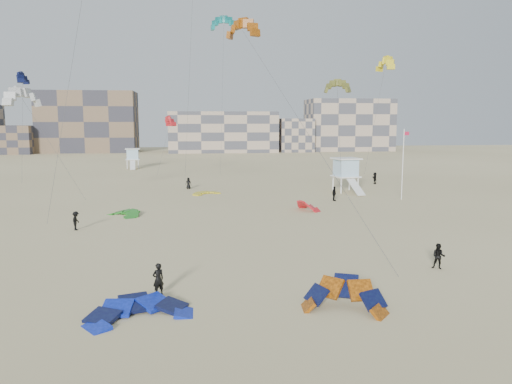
{
  "coord_description": "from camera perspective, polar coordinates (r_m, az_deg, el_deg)",
  "views": [
    {
      "loc": [
        1.18,
        -22.24,
        9.28
      ],
      "look_at": [
        4.71,
        6.0,
        5.22
      ],
      "focal_mm": 35.0,
      "sensor_mm": 36.0,
      "label": 1
    }
  ],
  "objects": [
    {
      "name": "condo_mid",
      "position": [
        152.53,
        -3.84,
        6.87
      ],
      "size": [
        32.0,
        16.0,
        12.0
      ],
      "primitive_type": "cube",
      "color": "tan",
      "rests_on": "ground"
    },
    {
      "name": "kitesurfer_f",
      "position": [
        76.14,
        13.42,
        1.55
      ],
      "size": [
        0.75,
        1.67,
        1.73
      ],
      "primitive_type": "imported",
      "rotation": [
        0.0,
        0.0,
        -1.72
      ],
      "color": "black",
      "rests_on": "ground"
    },
    {
      "name": "kite_ground_blue",
      "position": [
        25.19,
        -13.17,
        -13.72
      ],
      "size": [
        6.26,
        6.43,
        2.33
      ],
      "primitive_type": null,
      "rotation": [
        0.23,
        0.0,
        0.31
      ],
      "color": "#132BCD",
      "rests_on": "ground"
    },
    {
      "name": "kite_fly_red",
      "position": [
        81.8,
        -9.77,
        7.89
      ],
      "size": [
        4.05,
        5.51,
        9.37
      ],
      "rotation": [
        0.0,
        0.0,
        1.89
      ],
      "color": "red",
      "rests_on": "ground"
    },
    {
      "name": "kite_ground_red_far",
      "position": [
        52.65,
        5.91,
        -2.08
      ],
      "size": [
        3.84,
        3.76,
        2.88
      ],
      "primitive_type": null,
      "rotation": [
        0.68,
        0.0,
        1.94
      ],
      "color": "red",
      "rests_on": "ground"
    },
    {
      "name": "lifeguard_tower_far",
      "position": [
        101.31,
        -13.92,
        3.73
      ],
      "size": [
        3.04,
        5.52,
        3.94
      ],
      "rotation": [
        0.0,
        0.0,
        0.1
      ],
      "color": "white",
      "rests_on": "ground"
    },
    {
      "name": "ground",
      "position": [
        24.13,
        -9.69,
        -14.62
      ],
      "size": [
        320.0,
        320.0,
        0.0
      ],
      "primitive_type": "plane",
      "color": "beige",
      "rests_on": "ground"
    },
    {
      "name": "kite_fly_navy",
      "position": [
        78.19,
        -25.1,
        11.62
      ],
      "size": [
        3.12,
        6.74,
        15.17
      ],
      "rotation": [
        0.0,
        0.0,
        1.6
      ],
      "color": "#0C173A",
      "rests_on": "ground"
    },
    {
      "name": "condo_east",
      "position": [
        161.79,
        10.53,
        7.53
      ],
      "size": [
        26.0,
        14.0,
        16.0
      ],
      "primitive_type": "cube",
      "color": "tan",
      "rests_on": "ground"
    },
    {
      "name": "kite_fly_teal_b",
      "position": [
        76.73,
        -3.71,
        18.55
      ],
      "size": [
        4.17,
        3.94,
        23.27
      ],
      "rotation": [
        0.0,
        0.0,
        -0.14
      ],
      "color": "teal",
      "rests_on": "ground"
    },
    {
      "name": "kitesurfer_e",
      "position": [
        69.23,
        -7.73,
        1.0
      ],
      "size": [
        0.79,
        0.54,
        1.58
      ],
      "primitive_type": "imported",
      "rotation": [
        0.0,
        0.0,
        -0.04
      ],
      "color": "black",
      "rests_on": "ground"
    },
    {
      "name": "kite_ground_green",
      "position": [
        51.12,
        -14.81,
        -2.61
      ],
      "size": [
        5.25,
        5.23,
        1.79
      ],
      "primitive_type": null,
      "rotation": [
        0.24,
        0.0,
        -0.87
      ],
      "color": "#198A1D",
      "rests_on": "ground"
    },
    {
      "name": "kitesurfer_c",
      "position": [
        45.44,
        -19.89,
        -3.11
      ],
      "size": [
        0.74,
        1.12,
        1.63
      ],
      "primitive_type": "imported",
      "rotation": [
        0.0,
        0.0,
        1.44
      ],
      "color": "black",
      "rests_on": "ground"
    },
    {
      "name": "condo_west_b",
      "position": [
        159.32,
        -18.58,
        7.6
      ],
      "size": [
        28.0,
        14.0,
        18.0
      ],
      "primitive_type": "cube",
      "color": "brown",
      "rests_on": "ground"
    },
    {
      "name": "flagpole",
      "position": [
        61.52,
        16.45,
        3.22
      ],
      "size": [
        0.68,
        0.1,
        8.36
      ],
      "color": "white",
      "rests_on": "ground"
    },
    {
      "name": "kitesurfer_main",
      "position": [
        27.55,
        -11.12,
        -9.77
      ],
      "size": [
        0.78,
        0.69,
        1.78
      ],
      "primitive_type": "imported",
      "rotation": [
        0.0,
        0.0,
        3.67
      ],
      "color": "black",
      "rests_on": "ground"
    },
    {
      "name": "lifeguard_tower_near",
      "position": [
        66.77,
        10.22,
        1.92
      ],
      "size": [
        3.66,
        6.41,
        4.49
      ],
      "rotation": [
        0.0,
        0.0,
        0.17
      ],
      "color": "white",
      "rests_on": "ground"
    },
    {
      "name": "kite_ground_orange",
      "position": [
        25.73,
        10.01,
        -13.16
      ],
      "size": [
        5.43,
        5.43,
        4.16
      ],
      "primitive_type": null,
      "rotation": [
        0.8,
        0.0,
        -0.4
      ],
      "color": "#CE6510",
      "rests_on": "ground"
    },
    {
      "name": "kite_fly_yellow",
      "position": [
        78.56,
        14.57,
        13.86
      ],
      "size": [
        4.21,
        4.44,
        17.73
      ],
      "rotation": [
        0.0,
        0.0,
        -1.43
      ],
      "color": "#EAF212",
      "rests_on": "ground"
    },
    {
      "name": "kite_fly_olive",
      "position": [
        62.6,
        9.26,
        11.7
      ],
      "size": [
        4.08,
        8.23,
        13.52
      ],
      "rotation": [
        0.0,
        0.0,
        -0.43
      ],
      "color": "olive",
      "rests_on": "ground"
    },
    {
      "name": "condo_fill_left",
      "position": [
        158.81,
        -26.05,
        5.4
      ],
      "size": [
        12.0,
        10.0,
        8.0
      ],
      "primitive_type": "cube",
      "color": "brown",
      "rests_on": "ground"
    },
    {
      "name": "kitesurfer_d",
      "position": [
        58.99,
        8.93,
        -0.19
      ],
      "size": [
        0.52,
        1.04,
        1.71
      ],
      "primitive_type": "imported",
      "rotation": [
        0.0,
        0.0,
        1.67
      ],
      "color": "black",
      "rests_on": "ground"
    },
    {
      "name": "kite_ground_yellow",
      "position": [
        64.17,
        -5.76,
        -0.24
      ],
      "size": [
        4.63,
        4.7,
        0.59
      ],
      "primitive_type": null,
      "rotation": [
        0.05,
        0.0,
        0.52
      ],
      "color": "#EAF212",
      "rests_on": "ground"
    },
    {
      "name": "kite_fly_orange",
      "position": [
        54.16,
        -1.55,
        17.99
      ],
      "size": [
        8.13,
        31.02,
        18.8
      ],
      "rotation": [
        0.0,
        0.0,
        -0.7
      ],
      "color": "#CE6510",
      "rests_on": "ground"
    },
    {
      "name": "kite_fly_grey",
      "position": [
        56.08,
        -25.17,
        9.64
      ],
      "size": [
        8.28,
        5.22,
        11.89
      ],
      "rotation": [
        0.0,
        0.0,
        0.9
      ],
      "color": "silver",
      "rests_on": "ground"
    },
    {
      "name": "condo_fill_right",
      "position": [
        153.43,
        4.49,
        6.5
      ],
      "size": [
        10.0,
        10.0,
        10.0
      ],
      "primitive_type": "cube",
      "color": "tan",
      "rests_on": "ground"
    },
    {
      "name": "kitesurfer_b",
      "position": [
        33.73,
        20.15,
        -6.92
      ],
      "size": [
        1.01,
        0.96,
        1.64
      ],
      "primitive_type": "imported",
      "rotation": [
        0.0,
        0.0,
        -0.59
      ],
      "color": "black",
      "rests_on": "ground"
    }
  ]
}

